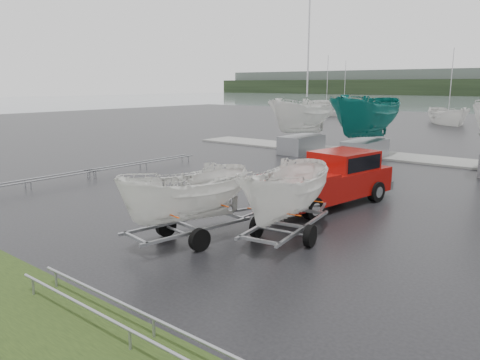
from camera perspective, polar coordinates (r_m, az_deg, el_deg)
ground_plane at (r=17.57m, az=4.39°, el=-2.45°), size 120.00×120.00×0.00m
dock at (r=28.98m, az=19.45°, el=2.61°), size 30.00×3.00×0.12m
pickup_truck at (r=17.08m, az=11.12°, el=0.31°), size 2.76×5.85×1.87m
trailer_hitched at (r=12.48m, az=-6.59°, el=3.59°), size 1.86×3.74×4.66m
trailer_parked at (r=12.61m, az=5.79°, el=4.20°), size 1.92×3.75×4.87m
keelboat_0 at (r=29.45m, az=7.67°, el=10.35°), size 2.31×3.20×10.48m
keelboat_1 at (r=27.64m, az=15.37°, el=10.82°), size 2.56×3.20×7.90m
mast_rack_0 at (r=24.34m, az=-11.74°, el=2.13°), size 0.56×6.50×0.06m
mast_rack_1 at (r=21.19m, az=-24.47°, el=-0.07°), size 0.56×6.50×0.06m
mast_rack_2 at (r=8.29m, az=-11.89°, el=-16.81°), size 7.00×0.56×0.06m
moored_boat_0 at (r=64.72m, az=10.45°, el=7.67°), size 3.70×3.72×11.51m
moored_boat_1 at (r=55.45m, az=23.96°, el=6.23°), size 4.19×4.20×11.94m
moored_boat_4 at (r=80.72m, az=12.53°, el=8.34°), size 3.72×3.75×11.61m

